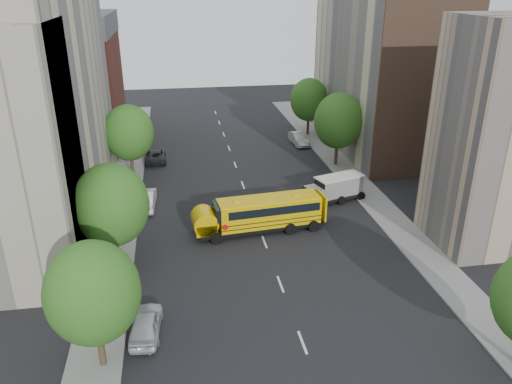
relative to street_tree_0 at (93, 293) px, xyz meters
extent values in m
plane|color=black|center=(11.00, 14.00, -4.64)|extent=(120.00, 120.00, 0.00)
cube|color=slate|center=(-0.50, 19.00, -4.58)|extent=(3.00, 80.00, 0.12)
cube|color=slate|center=(22.50, 19.00, -4.58)|extent=(3.00, 80.00, 0.12)
cube|color=silver|center=(11.00, 24.00, -4.64)|extent=(0.15, 64.00, 0.01)
cube|color=beige|center=(-7.00, 20.00, 5.36)|extent=(10.00, 26.00, 20.00)
cube|color=maroon|center=(-7.00, 42.00, 1.86)|extent=(10.00, 15.00, 13.00)
cube|color=beige|center=(29.00, 34.00, 4.36)|extent=(10.00, 22.00, 18.00)
cube|color=brown|center=(29.00, 23.00, 4.36)|extent=(10.10, 0.30, 18.00)
cylinder|color=#38281C|center=(0.00, 0.00, -3.29)|extent=(0.36, 0.36, 2.70)
ellipsoid|color=#154F17|center=(0.00, 0.00, 0.01)|extent=(4.80, 4.80, 5.52)
cylinder|color=#38281C|center=(0.00, 10.00, -3.20)|extent=(0.36, 0.36, 2.88)
ellipsoid|color=#154F17|center=(0.00, 10.00, 0.32)|extent=(5.12, 5.12, 5.89)
cylinder|color=#38281C|center=(0.00, 28.00, -3.24)|extent=(0.36, 0.36, 2.81)
ellipsoid|color=#154F17|center=(0.00, 28.00, 0.20)|extent=(4.99, 4.99, 5.74)
cylinder|color=#38281C|center=(22.00, 28.00, -3.16)|extent=(0.36, 0.36, 2.95)
ellipsoid|color=#154F17|center=(22.00, 28.00, 0.44)|extent=(5.25, 5.25, 6.04)
cylinder|color=#38281C|center=(22.00, 40.00, -3.27)|extent=(0.36, 0.36, 2.74)
ellipsoid|color=#154F17|center=(22.00, 40.00, 0.07)|extent=(4.86, 4.86, 5.59)
cube|color=black|center=(11.02, 13.95, -4.13)|extent=(10.54, 3.37, 0.28)
cube|color=#DDAF04|center=(11.66, 14.02, -2.93)|extent=(8.51, 3.13, 2.13)
cube|color=#DDAF04|center=(6.79, 13.53, -3.58)|extent=(1.87, 2.28, 0.92)
cube|color=black|center=(7.75, 13.63, -2.47)|extent=(0.67, 2.16, 1.11)
cube|color=#DDAF04|center=(11.66, 14.02, -1.85)|extent=(8.49, 2.94, 0.13)
cube|color=black|center=(11.85, 14.04, -2.47)|extent=(7.78, 3.11, 0.69)
cube|color=black|center=(11.66, 14.02, -3.67)|extent=(8.52, 3.18, 0.06)
cube|color=black|center=(11.66, 14.02, -3.30)|extent=(8.52, 3.18, 0.06)
cube|color=#DDAF04|center=(15.85, 14.44, -2.93)|extent=(0.37, 2.31, 2.13)
cube|color=#DDAF04|center=(9.18, 13.77, -1.76)|extent=(0.61, 0.61, 0.09)
cube|color=#DDAF04|center=(13.78, 14.23, -1.76)|extent=(0.61, 0.61, 0.09)
cylinder|color=#DDAF04|center=(6.79, 13.53, -3.12)|extent=(2.14, 2.31, 1.94)
cylinder|color=red|center=(8.20, 12.42, -3.25)|extent=(0.46, 0.08, 0.46)
cylinder|color=black|center=(7.54, 12.45, -4.18)|extent=(0.95, 0.37, 0.92)
cylinder|color=black|center=(7.31, 14.75, -4.18)|extent=(0.95, 0.37, 0.92)
cylinder|color=black|center=(13.16, 13.01, -4.18)|extent=(0.95, 0.37, 0.92)
cylinder|color=black|center=(12.93, 15.31, -4.18)|extent=(0.95, 0.37, 0.92)
cylinder|color=black|center=(15.00, 13.19, -4.18)|extent=(0.95, 0.37, 0.92)
cylinder|color=black|center=(14.77, 15.49, -4.18)|extent=(0.95, 0.37, 0.92)
cube|color=black|center=(18.82, 18.72, -4.17)|extent=(5.94, 3.44, 0.28)
cube|color=white|center=(19.27, 18.86, -3.19)|extent=(4.65, 2.97, 1.69)
cube|color=white|center=(16.84, 18.12, -3.47)|extent=(1.78, 2.09, 1.13)
cube|color=silver|center=(19.27, 18.86, -2.29)|extent=(4.86, 3.11, 0.11)
cylinder|color=black|center=(17.12, 17.22, -4.25)|extent=(0.82, 0.46, 0.79)
cylinder|color=black|center=(16.57, 19.02, -4.25)|extent=(0.82, 0.46, 0.79)
cylinder|color=black|center=(19.27, 17.88, -4.25)|extent=(0.82, 0.46, 0.79)
cylinder|color=black|center=(18.72, 19.67, -4.25)|extent=(0.82, 0.46, 0.79)
cylinder|color=black|center=(21.25, 18.48, -4.25)|extent=(0.82, 0.46, 0.79)
cylinder|color=black|center=(20.70, 20.28, -4.25)|extent=(0.82, 0.46, 0.79)
imported|color=silver|center=(2.20, 2.25, -3.93)|extent=(2.03, 4.31, 1.43)
imported|color=white|center=(1.54, 20.23, -3.84)|extent=(1.93, 4.93, 1.60)
imported|color=black|center=(2.20, 32.85, -3.95)|extent=(2.41, 5.05, 1.39)
imported|color=#A5A5A0|center=(19.80, 36.14, -3.90)|extent=(1.87, 4.57, 1.47)
camera|label=1|loc=(4.60, -22.04, 14.49)|focal=35.00mm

